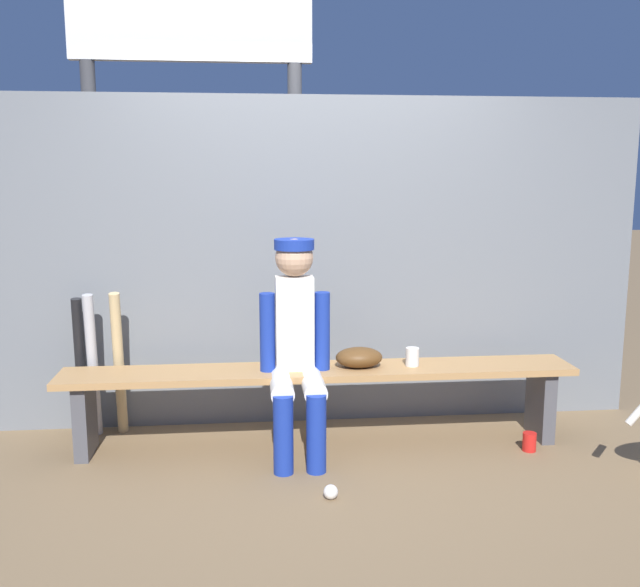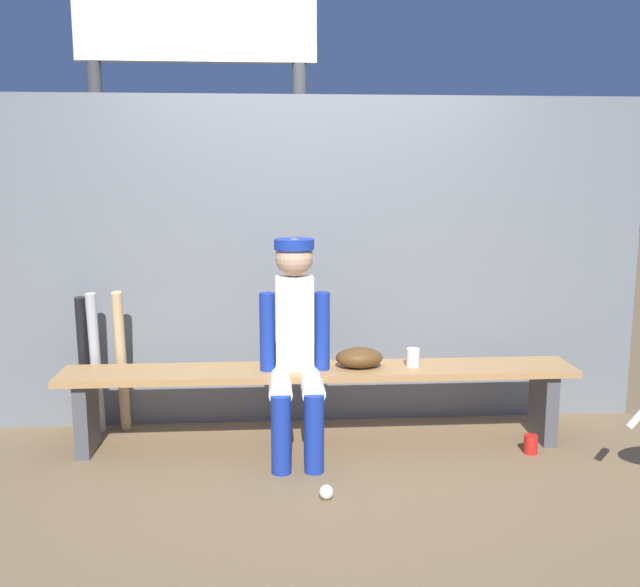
# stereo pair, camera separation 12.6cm
# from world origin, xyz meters

# --- Properties ---
(ground_plane) EXTENTS (30.00, 30.00, 0.00)m
(ground_plane) POSITION_xyz_m (0.00, 0.00, 0.00)
(ground_plane) COLOR brown
(chainlink_fence) EXTENTS (4.27, 0.03, 2.10)m
(chainlink_fence) POSITION_xyz_m (0.00, 0.45, 1.05)
(chainlink_fence) COLOR slate
(chainlink_fence) RESTS_ON ground_plane
(dugout_bench) EXTENTS (3.04, 0.36, 0.48)m
(dugout_bench) POSITION_xyz_m (0.00, 0.00, 0.38)
(dugout_bench) COLOR #AD7F4C
(dugout_bench) RESTS_ON ground_plane
(player_seated) EXTENTS (0.41, 0.55, 1.25)m
(player_seated) POSITION_xyz_m (-0.15, -0.11, 0.68)
(player_seated) COLOR silver
(player_seated) RESTS_ON ground_plane
(baseball_glove) EXTENTS (0.28, 0.20, 0.12)m
(baseball_glove) POSITION_xyz_m (0.23, 0.00, 0.54)
(baseball_glove) COLOR #593819
(baseball_glove) RESTS_ON dugout_bench
(bat_wood_natural) EXTENTS (0.08, 0.21, 0.92)m
(bat_wood_natural) POSITION_xyz_m (-1.22, 0.29, 0.46)
(bat_wood_natural) COLOR tan
(bat_wood_natural) RESTS_ON ground_plane
(bat_aluminum_silver) EXTENTS (0.07, 0.16, 0.91)m
(bat_aluminum_silver) POSITION_xyz_m (-1.37, 0.28, 0.45)
(bat_aluminum_silver) COLOR #B7B7BC
(bat_aluminum_silver) RESTS_ON ground_plane
(bat_aluminum_black) EXTENTS (0.09, 0.16, 0.88)m
(bat_aluminum_black) POSITION_xyz_m (-1.46, 0.33, 0.44)
(bat_aluminum_black) COLOR black
(bat_aluminum_black) RESTS_ON ground_plane
(baseball) EXTENTS (0.07, 0.07, 0.07)m
(baseball) POSITION_xyz_m (-0.02, -0.71, 0.04)
(baseball) COLOR white
(baseball) RESTS_ON ground_plane
(cup_on_ground) EXTENTS (0.08, 0.08, 0.11)m
(cup_on_ground) POSITION_xyz_m (1.22, -0.21, 0.06)
(cup_on_ground) COLOR red
(cup_on_ground) RESTS_ON ground_plane
(cup_on_bench) EXTENTS (0.08, 0.08, 0.11)m
(cup_on_bench) POSITION_xyz_m (0.56, 0.00, 0.54)
(cup_on_bench) COLOR silver
(cup_on_bench) RESTS_ON dugout_bench
(scoreboard) EXTENTS (1.92, 0.27, 3.41)m
(scoreboard) POSITION_xyz_m (-0.71, 1.07, 2.35)
(scoreboard) COLOR #3F3F42
(scoreboard) RESTS_ON ground_plane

